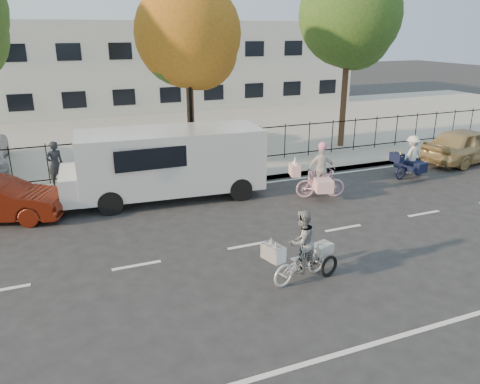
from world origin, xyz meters
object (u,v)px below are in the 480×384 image
bull_bike (411,161)px  white_van (168,161)px  zebra_trike (301,253)px  lot_car_d (236,132)px  gold_sedan (467,145)px  pedestrian (55,164)px  unicorn_bike (320,177)px  lamppost (190,96)px

bull_bike → white_van: 9.34m
zebra_trike → lot_car_d: 12.82m
white_van → gold_sedan: bearing=2.7°
pedestrian → bull_bike: bearing=143.4°
zebra_trike → unicorn_bike: 5.71m
bull_bike → lot_car_d: bull_bike is taller
bull_bike → lamppost: bearing=56.1°
lamppost → unicorn_bike: bearing=-52.8°
zebra_trike → lamppost: bearing=-16.2°
lot_car_d → zebra_trike: bearing=-100.0°
white_van → zebra_trike: bearing=-73.2°
lamppost → white_van: lamppost is taller
zebra_trike → white_van: 6.77m
unicorn_bike → gold_sedan: 8.44m
bull_bike → pedestrian: 13.22m
lamppost → pedestrian: lamppost is taller
lamppost → bull_bike: bearing=-25.1°
zebra_trike → unicorn_bike: (3.32, 4.64, 0.07)m
zebra_trike → gold_sedan: size_ratio=0.45×
white_van → lot_car_d: white_van is taller
gold_sedan → pedestrian: size_ratio=2.67×
unicorn_bike → bull_bike: unicorn_bike is taller
lamppost → gold_sedan: bearing=-13.2°
unicorn_bike → gold_sedan: unicorn_bike is taller
zebra_trike → unicorn_bike: bearing=-51.2°
unicorn_bike → white_van: size_ratio=0.29×
gold_sedan → pedestrian: pedestrian is taller
bull_bike → pedestrian: size_ratio=1.10×
unicorn_bike → lot_car_d: (0.02, 7.74, 0.02)m
bull_bike → lot_car_d: (-4.44, 7.09, 0.08)m
unicorn_bike → bull_bike: (4.46, 0.65, -0.06)m
white_van → lot_car_d: (4.79, 5.79, -0.55)m
lot_car_d → pedestrian: bearing=-151.6°
lamppost → bull_bike: lamppost is taller
lamppost → lot_car_d: 5.32m
zebra_trike → unicorn_bike: unicorn_bike is taller
lamppost → gold_sedan: size_ratio=0.98×
white_van → lot_car_d: 7.53m
zebra_trike → lot_car_d: bearing=-30.7°
zebra_trike → lot_car_d: zebra_trike is taller
bull_bike → white_van: size_ratio=0.27×
bull_bike → white_van: white_van is taller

